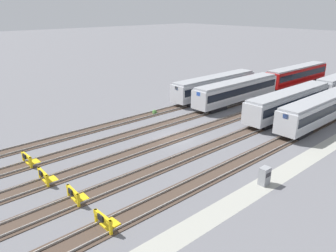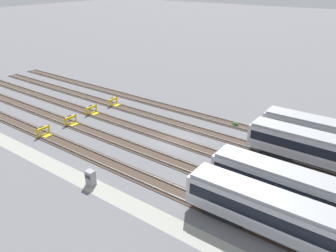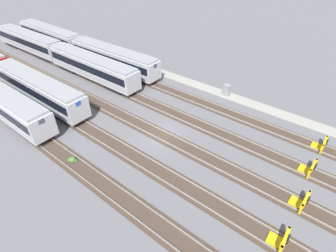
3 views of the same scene
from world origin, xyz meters
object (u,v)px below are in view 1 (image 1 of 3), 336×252
Objects in this scene: subway_car_front_row_leftmost at (321,109)px; bumper_stop_near_inner_track at (76,195)px; bumper_stop_middle_track at (46,177)px; electrical_cabinet at (265,176)px; subway_car_front_row_rightmost at (237,91)px; subway_car_back_row_centre at (289,102)px; bumper_stop_nearest_track at (106,221)px; subway_car_front_row_left_inner at (297,75)px; subway_car_front_row_centre at (215,86)px; weed_clump at (155,112)px; bumper_stop_far_inner_track at (29,160)px.

bumper_stop_near_inner_track is at bearing 172.22° from subway_car_front_row_leftmost.
bumper_stop_middle_track is 1.25× the size of electrical_cabinet.
subway_car_front_row_leftmost and subway_car_front_row_rightmost have the same top height.
subway_car_front_row_rightmost is (-0.00, 13.24, 0.00)m from subway_car_front_row_leftmost.
bumper_stop_nearest_track is (-32.13, -4.40, -1.53)m from subway_car_back_row_centre.
subway_car_front_row_left_inner is 8.99× the size of bumper_stop_middle_track.
subway_car_front_row_left_inner is 19.58m from subway_car_front_row_centre.
bumper_stop_near_inner_track is at bearing -144.94° from weed_clump.
subway_car_front_row_rightmost is 8.99× the size of bumper_stop_middle_track.
bumper_stop_middle_track is (-0.58, 8.89, 0.00)m from bumper_stop_nearest_track.
subway_car_back_row_centre is 8.97× the size of bumper_stop_far_inner_track.
weed_clump is (-13.24, 4.41, -1.80)m from subway_car_front_row_rightmost.
bumper_stop_far_inner_track is at bearing 91.77° from bumper_stop_nearest_track.
weed_clump is (-13.24, 13.29, -1.80)m from subway_car_back_row_centre.
electrical_cabinet is at bearing -16.47° from bumper_stop_nearest_track.
bumper_stop_middle_track is at bearing -175.02° from subway_car_front_row_left_inner.
bumper_stop_near_inner_track is at bearing 90.11° from bumper_stop_nearest_track.
subway_car_back_row_centre reaches higher than weed_clump.
subway_car_front_row_left_inner is 52.01m from bumper_stop_middle_track.
subway_car_front_row_leftmost is 11.27× the size of electrical_cabinet.
electrical_cabinet is (13.35, -8.38, 0.29)m from bumper_stop_near_inner_track.
subway_car_front_row_leftmost is at bearing -7.78° from bumper_stop_near_inner_track.
bumper_stop_middle_track is (-32.71, 8.84, -1.53)m from subway_car_front_row_leftmost.
subway_car_front_row_left_inner is at bearing 4.98° from bumper_stop_middle_track.
weed_clump is at bearing 35.06° from bumper_stop_near_inner_track.
bumper_stop_middle_track is at bearing 137.33° from electrical_cabinet.
bumper_stop_nearest_track is at bearing 163.53° from electrical_cabinet.
electrical_cabinet reaches higher than bumper_stop_nearest_track.
bumper_stop_near_inner_track is at bearing -82.70° from bumper_stop_middle_track.
subway_car_front_row_centre is at bearing 7.74° from bumper_stop_far_inner_track.
subway_car_front_row_centre is 1.00× the size of subway_car_front_row_rightmost.
subway_car_front_row_leftmost is 32.17m from bumper_stop_nearest_track.
subway_car_front_row_centre is at bearing 167.08° from subway_car_front_row_left_inner.
subway_car_back_row_centre is 20.60m from electrical_cabinet.
subway_car_front_row_left_inner and subway_car_front_row_centre have the same top height.
bumper_stop_far_inner_track is (-32.54, -4.42, -1.53)m from subway_car_front_row_centre.
bumper_stop_nearest_track reaches higher than weed_clump.
bumper_stop_near_inner_track is 15.76m from electrical_cabinet.
subway_car_front_row_left_inner is at bearing 14.66° from bumper_stop_nearest_track.
subway_car_front_row_centre reaches higher than electrical_cabinet.
subway_car_front_row_centre is at bearing 22.54° from bumper_stop_near_inner_track.
subway_car_front_row_left_inner is 1.00× the size of subway_car_back_row_centre.
subway_car_front_row_rightmost is at bearing 15.40° from bumper_stop_near_inner_track.
bumper_stop_nearest_track is 2.18× the size of weed_clump.
bumper_stop_far_inner_track is (-0.41, 13.35, 0.00)m from bumper_stop_nearest_track.
electrical_cabinet is (-18.79, -8.35, -1.24)m from subway_car_back_row_centre.
subway_car_front_row_leftmost is 19.25m from electrical_cabinet.
bumper_stop_far_inner_track is at bearing -167.32° from weed_clump.
subway_car_front_row_leftmost is 35.19m from bumper_stop_far_inner_track.
subway_car_back_row_centre reaches higher than bumper_stop_nearest_track.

